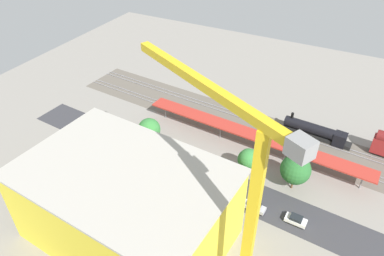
# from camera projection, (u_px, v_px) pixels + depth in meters

# --- Properties ---
(ground_plane) EXTENTS (162.43, 162.43, 0.00)m
(ground_plane) POSITION_uv_depth(u_px,v_px,m) (212.00, 171.00, 79.62)
(ground_plane) COLOR gray
(ground_plane) RESTS_ON ground
(rail_bed) EXTENTS (102.31, 21.95, 0.01)m
(rail_bed) POSITION_uv_depth(u_px,v_px,m) (244.00, 125.00, 93.99)
(rail_bed) COLOR #665E54
(rail_bed) RESTS_ON ground
(street_asphalt) EXTENTS (101.91, 16.55, 0.01)m
(street_asphalt) POSITION_uv_depth(u_px,v_px,m) (207.00, 178.00, 77.76)
(street_asphalt) COLOR #38383D
(street_asphalt) RESTS_ON ground
(track_rails) EXTENTS (101.25, 15.55, 0.12)m
(track_rails) POSITION_uv_depth(u_px,v_px,m) (244.00, 124.00, 93.89)
(track_rails) COLOR #9E9EA8
(track_rails) RESTS_ON ground
(platform_canopy_near) EXTENTS (55.82, 8.28, 4.41)m
(platform_canopy_near) POSITION_uv_depth(u_px,v_px,m) (252.00, 135.00, 83.64)
(platform_canopy_near) COLOR #B73328
(platform_canopy_near) RESTS_ON ground
(locomotive) EXTENTS (16.84, 3.81, 4.98)m
(locomotive) POSITION_uv_depth(u_px,v_px,m) (317.00, 132.00, 88.55)
(locomotive) COLOR black
(locomotive) RESTS_ON ground
(parked_car_0) EXTENTS (4.13, 2.06, 1.66)m
(parked_car_0) POSITION_uv_depth(u_px,v_px,m) (296.00, 220.00, 67.57)
(parked_car_0) COLOR black
(parked_car_0) RESTS_ON ground
(parked_car_1) EXTENTS (4.63, 2.03, 1.66)m
(parked_car_1) POSITION_uv_depth(u_px,v_px,m) (254.00, 207.00, 70.24)
(parked_car_1) COLOR black
(parked_car_1) RESTS_ON ground
(parked_car_2) EXTENTS (4.43, 2.19, 1.76)m
(parked_car_2) POSITION_uv_depth(u_px,v_px,m) (220.00, 191.00, 73.65)
(parked_car_2) COLOR black
(parked_car_2) RESTS_ON ground
(parked_car_3) EXTENTS (4.92, 2.40, 1.80)m
(parked_car_3) POSITION_uv_depth(u_px,v_px,m) (185.00, 182.00, 75.77)
(parked_car_3) COLOR black
(parked_car_3) RESTS_ON ground
(parked_car_4) EXTENTS (4.30, 1.87, 1.80)m
(parked_car_4) POSITION_uv_depth(u_px,v_px,m) (156.00, 168.00, 79.14)
(parked_car_4) COLOR black
(parked_car_4) RESTS_ON ground
(parked_car_5) EXTENTS (4.21, 1.90, 1.64)m
(parked_car_5) POSITION_uv_depth(u_px,v_px,m) (124.00, 159.00, 81.97)
(parked_car_5) COLOR black
(parked_car_5) RESTS_ON ground
(parked_car_6) EXTENTS (4.27, 1.89, 1.80)m
(parked_car_6) POSITION_uv_depth(u_px,v_px,m) (99.00, 150.00, 84.47)
(parked_car_6) COLOR black
(parked_car_6) RESTS_ON ground
(construction_building) EXTENTS (35.88, 25.17, 14.95)m
(construction_building) POSITION_uv_depth(u_px,v_px,m) (127.00, 205.00, 61.72)
(construction_building) COLOR yellow
(construction_building) RESTS_ON ground
(construction_roof_slab) EXTENTS (36.52, 25.82, 0.40)m
(construction_roof_slab) POSITION_uv_depth(u_px,v_px,m) (122.00, 173.00, 57.20)
(construction_roof_slab) COLOR #B7B2A8
(construction_roof_slab) RESTS_ON construction_building
(tower_crane) EXTENTS (27.94, 15.03, 34.60)m
(tower_crane) POSITION_uv_depth(u_px,v_px,m) (237.00, 193.00, 45.51)
(tower_crane) COLOR gray
(tower_crane) RESTS_ON ground
(box_truck_0) EXTENTS (10.16, 3.96, 3.63)m
(box_truck_0) POSITION_uv_depth(u_px,v_px,m) (200.00, 178.00, 75.27)
(box_truck_0) COLOR black
(box_truck_0) RESTS_ON ground
(street_tree_0) EXTENTS (6.24, 6.24, 8.33)m
(street_tree_0) POSITION_uv_depth(u_px,v_px,m) (296.00, 170.00, 72.41)
(street_tree_0) COLOR brown
(street_tree_0) RESTS_ON ground
(street_tree_1) EXTENTS (4.24, 4.24, 6.75)m
(street_tree_1) POSITION_uv_depth(u_px,v_px,m) (247.00, 159.00, 75.84)
(street_tree_1) COLOR brown
(street_tree_1) RESTS_ON ground
(street_tree_2) EXTENTS (4.35, 4.35, 7.66)m
(street_tree_2) POSITION_uv_depth(u_px,v_px,m) (249.00, 159.00, 74.74)
(street_tree_2) COLOR brown
(street_tree_2) RESTS_ON ground
(street_tree_3) EXTENTS (5.38, 5.38, 7.26)m
(street_tree_3) POSITION_uv_depth(u_px,v_px,m) (149.00, 129.00, 84.71)
(street_tree_3) COLOR brown
(street_tree_3) RESTS_ON ground
(traffic_light) EXTENTS (0.50, 0.36, 6.88)m
(traffic_light) POSITION_uv_depth(u_px,v_px,m) (209.00, 181.00, 70.62)
(traffic_light) COLOR #333333
(traffic_light) RESTS_ON ground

